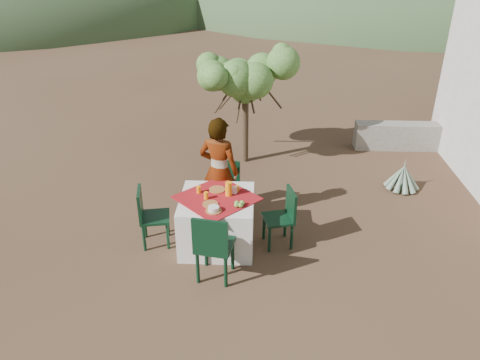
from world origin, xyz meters
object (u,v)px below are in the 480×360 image
Objects in this scene: shrub_tree at (249,82)px; chair_left at (149,214)px; chair_near at (213,245)px; person at (219,171)px; table at (217,221)px; chair_far at (227,184)px; chair_right at (283,215)px; agave at (403,177)px; juice_pitcher at (229,189)px.

chair_left is at bearing -114.09° from shrub_tree.
chair_near is 1.25m from chair_left.
table is at bearing 110.40° from person.
chair_far is at bearing -81.10° from chair_near.
chair_right is at bearing 166.45° from person.
chair_right reaches higher than table.
chair_left reaches higher than table.
chair_far is 0.49× the size of person.
chair_left reaches higher than chair_far.
agave is at bearing -129.29° from chair_near.
person is (-0.08, -0.33, 0.39)m from chair_far.
juice_pitcher is (0.16, 0.07, 0.48)m from table.
chair_left is 1.02× the size of chair_right.
chair_right is at bearing -2.64° from juice_pitcher.
person is 3.39m from agave.
chair_near is 1.11× the size of chair_left.
chair_left is 0.52× the size of person.
juice_pitcher is (0.14, 0.89, 0.32)m from chair_near.
shrub_tree is at bearing -84.87° from chair_near.
juice_pitcher is (-2.94, -1.73, 0.65)m from agave.
chair_near is 0.49× the size of shrub_tree.
shrub_tree is at bearing -34.47° from chair_left.
chair_right is 1.19m from person.
table is 1.57× the size of chair_far.
chair_near is 0.95m from juice_pitcher.
table reaches higher than agave.
person reaches higher than chair_near.
chair_near reaches higher than chair_left.
chair_near is 0.58× the size of person.
chair_near reaches higher than chair_right.
juice_pitcher is at bearing -94.28° from chair_left.
table is 2.03× the size of agave.
person reaches higher than table.
juice_pitcher is at bearing 24.24° from table.
person is 8.38× the size of juice_pitcher.
chair_near reaches higher than table.
person is (-0.95, 0.60, 0.37)m from chair_right.
juice_pitcher is (0.10, -0.89, 0.40)m from chair_far.
person is at bearing 91.73° from table.
person is at bearing -64.28° from chair_left.
juice_pitcher is at bearing -149.47° from agave.
chair_right is 0.43× the size of shrub_tree.
shrub_tree is (0.38, 2.25, 0.73)m from person.
person reaches higher than agave.
agave is at bearing -75.85° from chair_left.
chair_near is at bearing -78.91° from chair_far.
shrub_tree is (-0.58, 2.85, 1.10)m from chair_right.
shrub_tree is at bearing 158.36° from agave.
chair_left is 1.22m from person.
table is at bearing -97.58° from chair_left.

